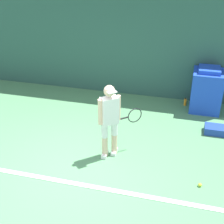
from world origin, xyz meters
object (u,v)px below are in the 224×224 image
water_bottle (185,102)px  tennis_ball (200,185)px  equipment_bag (221,131)px  tennis_player (110,118)px  covered_chair (206,90)px

water_bottle → tennis_ball: bearing=-82.4°
tennis_ball → equipment_bag: (0.46, 1.99, 0.05)m
tennis_player → tennis_ball: tennis_player is taller
tennis_player → covered_chair: tennis_player is taller
covered_chair → water_bottle: size_ratio=5.40×
equipment_bag → water_bottle: water_bottle is taller
tennis_player → water_bottle: size_ratio=7.28×
tennis_ball → equipment_bag: 2.05m
tennis_player → equipment_bag: size_ratio=2.06×
tennis_player → water_bottle: tennis_player is taller
covered_chair → water_bottle: 0.69m
tennis_player → covered_chair: 3.26m
covered_chair → water_bottle: bearing=167.5°
covered_chair → equipment_bag: 1.34m
equipment_bag → water_bottle: bearing=124.8°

